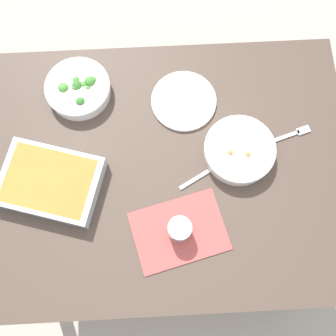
{
  "coord_description": "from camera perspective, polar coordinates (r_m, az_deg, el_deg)",
  "views": [
    {
      "loc": [
        -0.02,
        -0.35,
        1.98
      ],
      "look_at": [
        0.0,
        0.0,
        0.74
      ],
      "focal_mm": 42.55,
      "sensor_mm": 36.0,
      "label": 1
    }
  ],
  "objects": [
    {
      "name": "stew_bowl",
      "position": [
        1.29,
        10.17,
        2.49
      ],
      "size": [
        0.23,
        0.23,
        0.06
      ],
      "color": "white",
      "rests_on": "dining_table"
    },
    {
      "name": "fork_on_table",
      "position": [
        1.38,
        16.92,
        4.5
      ],
      "size": [
        0.17,
        0.07,
        0.01
      ],
      "color": "silver",
      "rests_on": "dining_table"
    },
    {
      "name": "dining_table",
      "position": [
        1.37,
        -0.0,
        -1.03
      ],
      "size": [
        1.2,
        0.9,
        0.74
      ],
      "color": "#4C3D33",
      "rests_on": "ground_plane"
    },
    {
      "name": "placemat",
      "position": [
        1.24,
        1.61,
        -9.03
      ],
      "size": [
        0.32,
        0.26,
        0.0
      ],
      "primitive_type": "cube",
      "rotation": [
        0.0,
        0.0,
        0.24
      ],
      "color": "#B24C47",
      "rests_on": "dining_table"
    },
    {
      "name": "spoon_by_stew",
      "position": [
        1.28,
        5.96,
        -0.34
      ],
      "size": [
        0.16,
        0.1,
        0.01
      ],
      "color": "silver",
      "rests_on": "dining_table"
    },
    {
      "name": "ground_plane",
      "position": [
        2.01,
        -0.0,
        -5.81
      ],
      "size": [
        6.0,
        6.0,
        0.0
      ],
      "primitive_type": "plane",
      "color": "#B2A899"
    },
    {
      "name": "broccoli_bowl",
      "position": [
        1.39,
        -12.72,
        11.05
      ],
      "size": [
        0.22,
        0.22,
        0.07
      ],
      "color": "white",
      "rests_on": "dining_table"
    },
    {
      "name": "baking_dish",
      "position": [
        1.29,
        -16.5,
        -1.97
      ],
      "size": [
        0.35,
        0.3,
        0.06
      ],
      "color": "silver",
      "rests_on": "dining_table"
    },
    {
      "name": "drink_cup",
      "position": [
        1.21,
        1.65,
        -8.82
      ],
      "size": [
        0.07,
        0.07,
        0.08
      ],
      "color": "#B2BCC6",
      "rests_on": "dining_table"
    },
    {
      "name": "side_plate",
      "position": [
        1.36,
        2.27,
        9.57
      ],
      "size": [
        0.22,
        0.22,
        0.01
      ],
      "primitive_type": "cylinder",
      "color": "white",
      "rests_on": "dining_table"
    }
  ]
}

